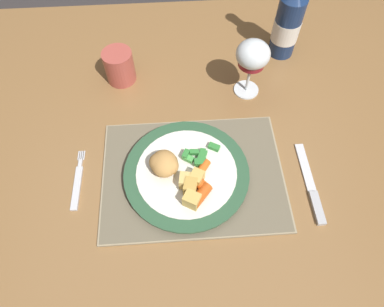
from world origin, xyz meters
name	(u,v)px	position (x,y,z in m)	size (l,w,h in m)	color
ground_plane	(191,226)	(0.00, 0.00, 0.00)	(6.00, 6.00, 0.00)	#383333
dining_table	(191,137)	(0.00, 0.00, 0.66)	(1.50, 0.88, 0.74)	olive
placemat	(193,175)	(-0.01, -0.15, 0.74)	(0.38, 0.28, 0.01)	gray
dinner_plate	(187,174)	(-0.02, -0.16, 0.76)	(0.26, 0.26, 0.02)	white
breaded_croquettes	(165,164)	(-0.06, -0.15, 0.79)	(0.08, 0.07, 0.04)	#B77F3D
green_beans_pile	(199,155)	(0.01, -0.13, 0.77)	(0.08, 0.06, 0.02)	#338438
glazed_carrots	(200,185)	(0.01, -0.19, 0.78)	(0.05, 0.11, 0.02)	#CC5119
fork	(78,184)	(-0.24, -0.16, 0.74)	(0.02, 0.14, 0.01)	silver
table_knife	(312,189)	(0.23, -0.20, 0.74)	(0.02, 0.19, 0.01)	silver
wine_glass	(253,57)	(0.14, 0.07, 0.85)	(0.08, 0.08, 0.15)	silver
bottle	(288,22)	(0.25, 0.20, 0.83)	(0.07, 0.07, 0.25)	navy
roast_potatoes	(192,187)	(-0.01, -0.20, 0.78)	(0.06, 0.08, 0.03)	#E5BC66
drinking_cup	(119,66)	(-0.16, 0.13, 0.78)	(0.07, 0.07, 0.08)	#B24C42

